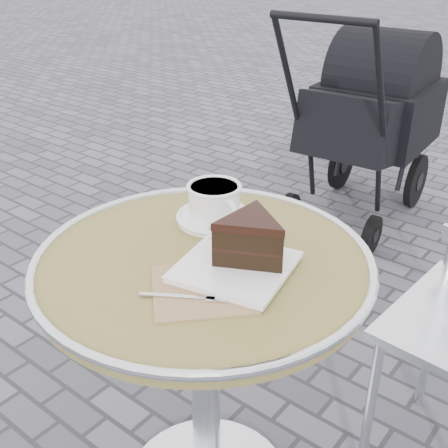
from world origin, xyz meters
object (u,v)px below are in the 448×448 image
Objects in this scene: cafe_table at (204,321)px; baby_stroller at (368,125)px; cake_plate_set at (246,246)px; cappuccino_set at (215,205)px.

baby_stroller is (-0.46, 1.80, -0.09)m from cafe_table.
baby_stroller is (-0.55, 1.77, -0.30)m from cake_plate_set.
cappuccino_set is (-0.09, 0.15, 0.20)m from cafe_table.
cappuccino_set is 0.22m from cake_plate_set.
cake_plate_set is (0.09, 0.02, 0.22)m from cafe_table.
cake_plate_set is 1.88m from baby_stroller.
cake_plate_set is (0.18, -0.12, 0.01)m from cappuccino_set.
cappuccino_set is 1.72m from baby_stroller.
baby_stroller is at bearing 121.47° from cappuccino_set.
cake_plate_set is 0.33× the size of baby_stroller.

